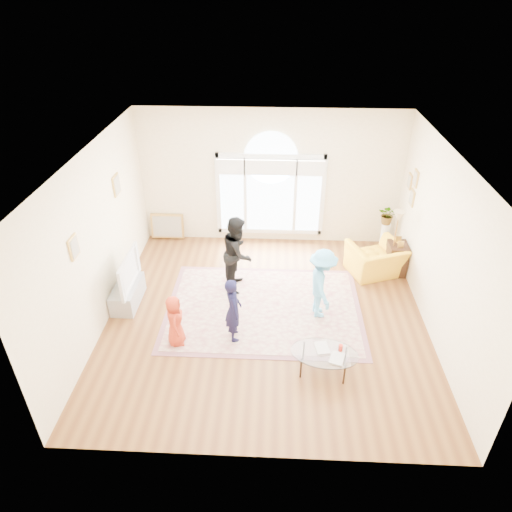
{
  "coord_description": "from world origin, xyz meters",
  "views": [
    {
      "loc": [
        0.14,
        -6.82,
        5.63
      ],
      "look_at": [
        -0.2,
        0.3,
        1.17
      ],
      "focal_mm": 32.0,
      "sensor_mm": 36.0,
      "label": 1
    }
  ],
  "objects_px": {
    "tv_console": "(128,294)",
    "coffee_table": "(324,354)",
    "area_rug": "(264,308)",
    "armchair": "(375,259)",
    "television": "(124,271)"
  },
  "relations": [
    {
      "from": "tv_console",
      "to": "armchair",
      "type": "height_order",
      "value": "armchair"
    },
    {
      "from": "television",
      "to": "armchair",
      "type": "distance_m",
      "value": 5.24
    },
    {
      "from": "area_rug",
      "to": "tv_console",
      "type": "bearing_deg",
      "value": 178.63
    },
    {
      "from": "tv_console",
      "to": "armchair",
      "type": "distance_m",
      "value": 5.24
    },
    {
      "from": "tv_console",
      "to": "coffee_table",
      "type": "relative_size",
      "value": 0.85
    },
    {
      "from": "area_rug",
      "to": "television",
      "type": "height_order",
      "value": "television"
    },
    {
      "from": "tv_console",
      "to": "coffee_table",
      "type": "height_order",
      "value": "coffee_table"
    },
    {
      "from": "television",
      "to": "tv_console",
      "type": "bearing_deg",
      "value": -180.0
    },
    {
      "from": "area_rug",
      "to": "armchair",
      "type": "bearing_deg",
      "value": 30.0
    },
    {
      "from": "television",
      "to": "coffee_table",
      "type": "relative_size",
      "value": 0.97
    },
    {
      "from": "tv_console",
      "to": "coffee_table",
      "type": "xyz_separation_m",
      "value": [
        3.73,
        -1.68,
        0.19
      ]
    },
    {
      "from": "television",
      "to": "area_rug",
      "type": "bearing_deg",
      "value": -1.37
    },
    {
      "from": "coffee_table",
      "to": "armchair",
      "type": "relative_size",
      "value": 1.09
    },
    {
      "from": "area_rug",
      "to": "tv_console",
      "type": "distance_m",
      "value": 2.71
    },
    {
      "from": "television",
      "to": "coffee_table",
      "type": "xyz_separation_m",
      "value": [
        3.73,
        -1.68,
        -0.35
      ]
    }
  ]
}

